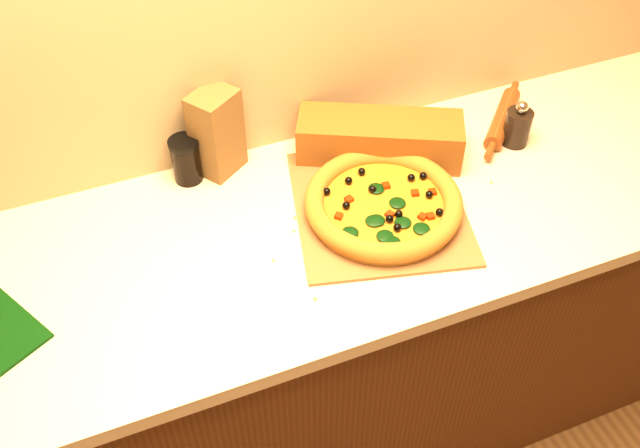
% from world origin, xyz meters
% --- Properties ---
extents(cabinet, '(2.80, 0.65, 0.86)m').
position_xyz_m(cabinet, '(0.00, 1.43, 0.43)').
color(cabinet, '#47260F').
rests_on(cabinet, ground).
extents(countertop, '(2.84, 0.68, 0.04)m').
position_xyz_m(countertop, '(0.00, 1.43, 0.88)').
color(countertop, beige).
rests_on(countertop, cabinet).
extents(pizza_peel, '(0.49, 0.63, 0.01)m').
position_xyz_m(pizza_peel, '(0.23, 1.45, 0.90)').
color(pizza_peel, brown).
rests_on(pizza_peel, countertop).
extents(pizza, '(0.37, 0.37, 0.05)m').
position_xyz_m(pizza, '(0.23, 1.41, 0.93)').
color(pizza, '#AA6A2A').
rests_on(pizza, pizza_peel).
extents(pepper_grinder, '(0.07, 0.07, 0.13)m').
position_xyz_m(pepper_grinder, '(0.66, 1.52, 0.95)').
color(pepper_grinder, black).
rests_on(pepper_grinder, countertop).
extents(rolling_pin, '(0.26, 0.26, 0.05)m').
position_xyz_m(rolling_pin, '(0.67, 1.59, 0.92)').
color(rolling_pin, '#612C10').
rests_on(rolling_pin, countertop).
extents(bread_bag, '(0.43, 0.30, 0.11)m').
position_xyz_m(bread_bag, '(0.31, 1.60, 0.96)').
color(bread_bag, brown).
rests_on(bread_bag, countertop).
extents(paper_bag, '(0.14, 0.14, 0.22)m').
position_xyz_m(paper_bag, '(-0.08, 1.71, 1.01)').
color(paper_bag, brown).
rests_on(paper_bag, countertop).
extents(dark_jar, '(0.07, 0.07, 0.12)m').
position_xyz_m(dark_jar, '(-0.17, 1.70, 0.96)').
color(dark_jar, black).
rests_on(dark_jar, countertop).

